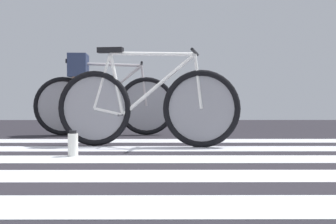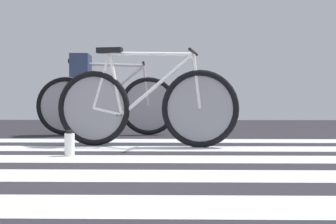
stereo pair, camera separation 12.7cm
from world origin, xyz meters
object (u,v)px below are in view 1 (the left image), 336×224
at_px(bicycle_2_of_2, 105,104).
at_px(water_bottle, 73,144).
at_px(bicycle_1_of_2, 146,106).
at_px(cyclist_2_of_2, 79,83).

bearing_deg(bicycle_2_of_2, water_bottle, -92.54).
bearing_deg(bicycle_1_of_2, cyclist_2_of_2, 131.47).
relative_size(bicycle_1_of_2, bicycle_2_of_2, 0.99).
xyz_separation_m(bicycle_2_of_2, cyclist_2_of_2, (-0.31, -0.02, 0.26)).
bearing_deg(cyclist_2_of_2, bicycle_1_of_2, -61.02).
bearing_deg(cyclist_2_of_2, bicycle_2_of_2, 0.00).
bearing_deg(water_bottle, bicycle_1_of_2, 54.75).
bearing_deg(bicycle_2_of_2, bicycle_1_of_2, -71.32).
height_order(bicycle_1_of_2, cyclist_2_of_2, cyclist_2_of_2).
bearing_deg(water_bottle, bicycle_2_of_2, 90.82).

